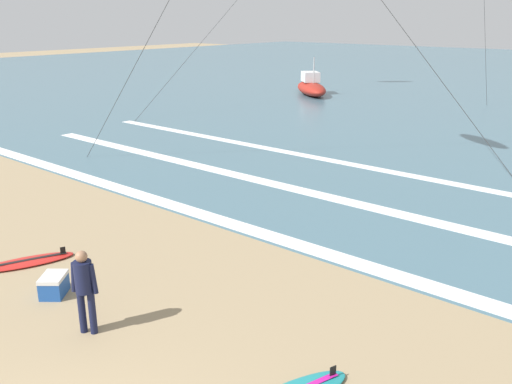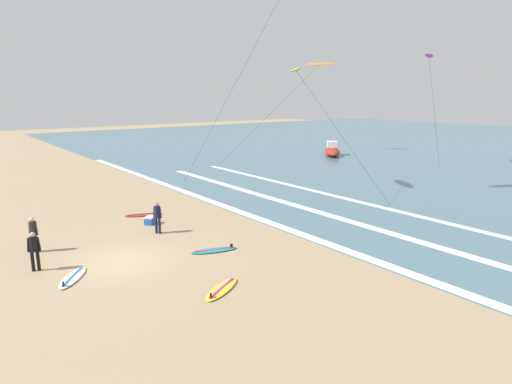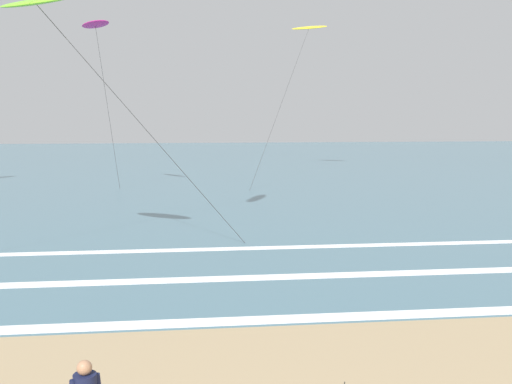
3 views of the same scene
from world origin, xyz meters
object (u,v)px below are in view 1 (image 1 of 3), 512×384
offshore_boat (311,87)px  cooler_box (54,285)px  surfboard_near_water (27,262)px  surfer_mid_group (84,285)px

offshore_boat → cooler_box: offshore_boat is taller
cooler_box → surfboard_near_water: bearing=168.4°
surfer_mid_group → surfboard_near_water: surfer_mid_group is taller
surfboard_near_water → offshore_boat: bearing=111.7°
offshore_boat → cooler_box: bearing=-65.3°
surfboard_near_water → offshore_boat: offshore_boat is taller
surfboard_near_water → offshore_boat: 29.66m
surfboard_near_water → cooler_box: cooler_box is taller
cooler_box → offshore_boat: bearing=114.7°
offshore_boat → cooler_box: (12.82, -27.92, -0.33)m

